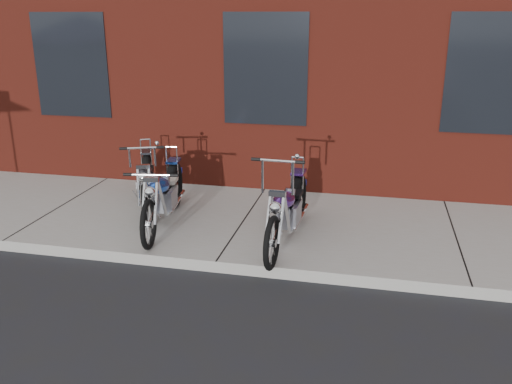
# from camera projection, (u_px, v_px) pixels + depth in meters

# --- Properties ---
(ground) EXTENTS (120.00, 120.00, 0.00)m
(ground) POSITION_uv_depth(u_px,v_px,m) (216.00, 273.00, 6.73)
(ground) COLOR black
(ground) RESTS_ON ground
(sidewalk) EXTENTS (22.00, 3.00, 0.15)m
(sidewalk) POSITION_uv_depth(u_px,v_px,m) (245.00, 224.00, 8.10)
(sidewalk) COLOR #9F9E9B
(sidewalk) RESTS_ON ground
(chopper_purple) EXTENTS (0.56, 2.30, 1.29)m
(chopper_purple) POSITION_uv_depth(u_px,v_px,m) (287.00, 212.00, 7.17)
(chopper_purple) COLOR black
(chopper_purple) RESTS_ON sidewalk
(chopper_blue) EXTENTS (0.61, 2.29, 1.00)m
(chopper_blue) POSITION_uv_depth(u_px,v_px,m) (164.00, 197.00, 7.77)
(chopper_blue) COLOR black
(chopper_blue) RESTS_ON sidewalk
(chopper_third) EXTENTS (0.93, 2.10, 1.13)m
(chopper_third) POSITION_uv_depth(u_px,v_px,m) (146.00, 183.00, 8.44)
(chopper_third) COLOR black
(chopper_third) RESTS_ON sidewalk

